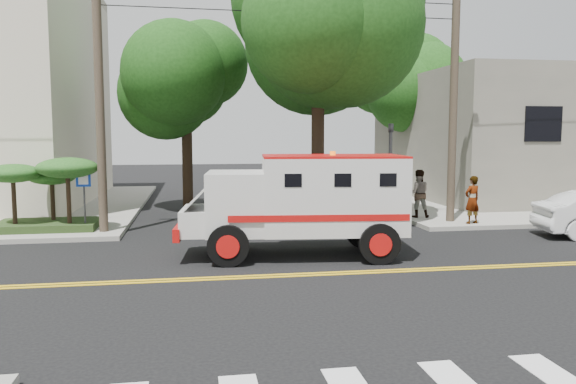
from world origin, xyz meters
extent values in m
plane|color=black|center=(0.00, 0.00, 0.00)|extent=(100.00, 100.00, 0.00)
cube|color=gray|center=(13.50, 13.50, 0.07)|extent=(17.00, 17.00, 0.15)
cube|color=#686559|center=(15.00, 14.00, 3.15)|extent=(14.00, 12.00, 6.00)
cylinder|color=#382D23|center=(-5.60, 6.00, 4.50)|extent=(0.28, 0.28, 9.00)
cylinder|color=#382D23|center=(6.30, 6.20, 4.50)|extent=(0.28, 0.28, 9.00)
cylinder|color=black|center=(1.50, 6.50, 3.50)|extent=(0.44, 0.44, 7.00)
sphere|color=#173E11|center=(1.50, 6.50, 7.00)|extent=(5.32, 5.32, 5.32)
sphere|color=#173E11|center=(2.64, 5.74, 7.57)|extent=(4.56, 4.56, 4.56)
cylinder|color=black|center=(-3.00, 12.00, 2.80)|extent=(0.44, 0.44, 5.60)
sphere|color=#173E11|center=(-3.00, 12.00, 5.60)|extent=(3.92, 3.92, 3.92)
sphere|color=#173E11|center=(-2.16, 11.44, 6.02)|extent=(3.36, 3.36, 3.36)
cylinder|color=black|center=(8.50, 16.00, 2.97)|extent=(0.44, 0.44, 5.95)
sphere|color=#173E11|center=(8.50, 16.00, 5.95)|extent=(4.20, 4.20, 4.20)
sphere|color=#173E11|center=(9.40, 15.40, 6.40)|extent=(3.60, 3.60, 3.60)
cylinder|color=#3F3F42|center=(3.80, 5.60, 1.80)|extent=(0.12, 0.12, 3.60)
imported|color=#3F3F42|center=(3.80, 5.60, 3.15)|extent=(0.15, 0.18, 0.90)
cylinder|color=#3F3F42|center=(-6.20, 6.20, 1.00)|extent=(0.06, 0.06, 2.00)
cube|color=#0C33A5|center=(-6.20, 6.14, 1.80)|extent=(0.45, 0.03, 0.45)
cube|color=#1E3314|center=(-7.50, 6.80, 0.27)|extent=(3.20, 2.00, 0.24)
cylinder|color=black|center=(-8.40, 6.50, 1.15)|extent=(0.14, 0.14, 1.52)
ellipsoid|color=#164A17|center=(-8.40, 6.50, 2.00)|extent=(1.73, 1.73, 0.60)
cylinder|color=black|center=(-7.40, 7.20, 1.07)|extent=(0.14, 0.14, 1.36)
ellipsoid|color=#164A17|center=(-7.40, 7.20, 1.83)|extent=(1.55, 1.55, 0.54)
cylinder|color=black|center=(-6.70, 6.30, 1.23)|extent=(0.14, 0.14, 1.68)
ellipsoid|color=#164A17|center=(-6.70, 6.30, 2.17)|extent=(1.91, 1.91, 0.66)
cube|color=silver|center=(0.88, 1.92, 1.64)|extent=(3.86, 2.51, 1.97)
cube|color=silver|center=(-1.64, 2.17, 1.46)|extent=(1.70, 2.21, 1.60)
cube|color=black|center=(-2.37, 2.24, 1.88)|extent=(0.21, 1.60, 0.66)
cube|color=silver|center=(-2.62, 2.27, 0.99)|extent=(1.03, 1.95, 0.66)
cube|color=#B10E0D|center=(-3.09, 2.31, 0.75)|extent=(0.37, 2.03, 0.33)
cube|color=#B10E0D|center=(0.88, 1.92, 2.66)|extent=(3.86, 2.51, 0.06)
cylinder|color=black|center=(-1.93, 1.14, 0.52)|extent=(1.06, 0.40, 1.03)
cylinder|color=black|center=(-1.72, 3.24, 0.52)|extent=(1.06, 0.40, 1.03)
cylinder|color=black|center=(1.81, 0.77, 0.52)|extent=(1.06, 0.40, 1.03)
cylinder|color=black|center=(2.02, 2.87, 0.52)|extent=(1.06, 0.40, 1.03)
imported|color=gray|center=(6.76, 5.50, 0.98)|extent=(0.69, 0.55, 1.66)
imported|color=gray|center=(5.50, 7.24, 1.04)|extent=(0.99, 0.84, 1.79)
camera|label=1|loc=(-2.72, -12.45, 3.22)|focal=35.00mm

